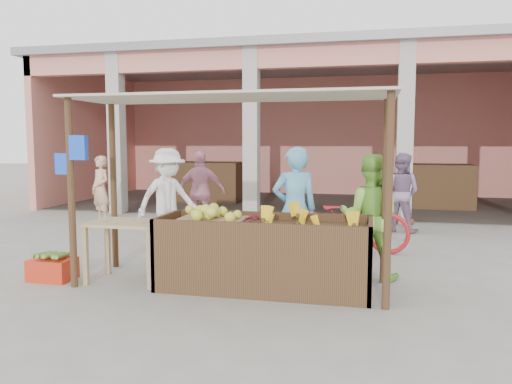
% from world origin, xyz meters
% --- Properties ---
extents(ground, '(60.00, 60.00, 0.00)m').
position_xyz_m(ground, '(0.00, 0.00, 0.00)').
color(ground, gray).
rests_on(ground, ground).
extents(market_building, '(14.40, 6.40, 4.20)m').
position_xyz_m(market_building, '(0.05, 8.93, 2.70)').
color(market_building, '#DF8375').
rests_on(market_building, ground).
extents(fruit_stall, '(2.60, 0.95, 0.80)m').
position_xyz_m(fruit_stall, '(0.50, 0.00, 0.40)').
color(fruit_stall, '#533721').
rests_on(fruit_stall, ground).
extents(stall_awning, '(4.09, 1.35, 2.39)m').
position_xyz_m(stall_awning, '(-0.01, 0.06, 1.98)').
color(stall_awning, '#533721').
rests_on(stall_awning, ground).
extents(banana_heap, '(1.20, 0.65, 0.22)m').
position_xyz_m(banana_heap, '(1.03, -0.02, 0.91)').
color(banana_heap, yellow).
rests_on(banana_heap, fruit_stall).
extents(melon_tray, '(0.83, 0.72, 0.22)m').
position_xyz_m(melon_tray, '(-0.18, -0.03, 0.90)').
color(melon_tray, '#99764F').
rests_on(melon_tray, fruit_stall).
extents(berry_heap, '(0.42, 0.34, 0.13)m').
position_xyz_m(berry_heap, '(0.39, -0.02, 0.87)').
color(berry_heap, maroon).
rests_on(berry_heap, fruit_stall).
extents(side_table, '(0.98, 0.66, 0.79)m').
position_xyz_m(side_table, '(-1.31, -0.07, 0.65)').
color(side_table, tan).
rests_on(side_table, ground).
extents(papaya_pile, '(0.63, 0.36, 0.18)m').
position_xyz_m(papaya_pile, '(-1.31, -0.07, 0.88)').
color(papaya_pile, '#42822A').
rests_on(papaya_pile, side_table).
extents(red_crate, '(0.55, 0.40, 0.29)m').
position_xyz_m(red_crate, '(-2.31, -0.23, 0.14)').
color(red_crate, red).
rests_on(red_crate, ground).
extents(plantain_bundle, '(0.43, 0.30, 0.09)m').
position_xyz_m(plantain_bundle, '(-2.31, -0.23, 0.33)').
color(plantain_bundle, olive).
rests_on(plantain_bundle, red_crate).
extents(produce_sacks, '(0.76, 0.71, 0.57)m').
position_xyz_m(produce_sacks, '(2.51, 5.39, 0.29)').
color(produce_sacks, maroon).
rests_on(produce_sacks, ground).
extents(vendor_blue, '(0.84, 0.74, 1.87)m').
position_xyz_m(vendor_blue, '(0.74, 0.96, 0.93)').
color(vendor_blue, '#68BDEE').
rests_on(vendor_blue, ground).
extents(vendor_green, '(0.88, 0.56, 1.75)m').
position_xyz_m(vendor_green, '(1.76, 0.81, 0.88)').
color(vendor_green, '#8DD34A').
rests_on(vendor_green, ground).
extents(motorcycle, '(0.76, 2.10, 1.09)m').
position_xyz_m(motorcycle, '(1.42, 2.33, 0.55)').
color(motorcycle, '#A81C1F').
rests_on(motorcycle, ground).
extents(shopper_a, '(1.24, 1.28, 1.85)m').
position_xyz_m(shopper_a, '(-1.59, 1.96, 0.92)').
color(shopper_a, white).
rests_on(shopper_a, ground).
extents(shopper_b, '(1.10, 0.72, 1.74)m').
position_xyz_m(shopper_b, '(-1.54, 3.53, 0.87)').
color(shopper_b, pink).
rests_on(shopper_b, ground).
extents(shopper_e, '(0.73, 0.67, 1.57)m').
position_xyz_m(shopper_e, '(-4.11, 4.13, 0.78)').
color(shopper_e, '#E0A781').
rests_on(shopper_e, ground).
extents(shopper_f, '(0.97, 0.78, 1.74)m').
position_xyz_m(shopper_f, '(2.38, 4.49, 0.87)').
color(shopper_f, gray).
rests_on(shopper_f, ground).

